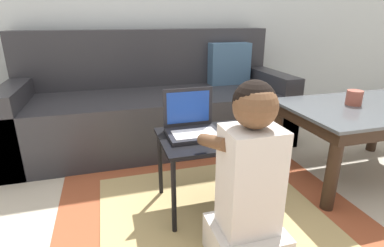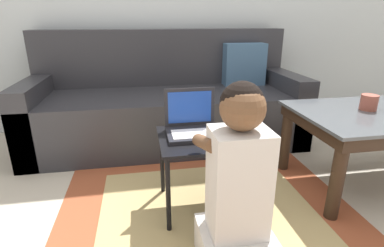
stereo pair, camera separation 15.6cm
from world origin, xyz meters
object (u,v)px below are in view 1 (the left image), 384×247
object	(u,v)px
laptop	(192,127)
person_seated	(248,188)
couch	(156,106)
computer_mouse	(235,132)
coffee_table	(364,117)
laptop_desk	(207,146)
cup_on_table	(354,98)

from	to	relation	value
laptop	person_seated	distance (m)	0.50
couch	laptop	distance (m)	0.98
computer_mouse	person_seated	size ratio (longest dim) A/B	0.14
coffee_table	computer_mouse	xyz separation A→B (m)	(-0.92, -0.08, 0.03)
coffee_table	laptop	bearing A→B (deg)	-179.76
couch	person_seated	bearing A→B (deg)	-85.13
couch	person_seated	xyz separation A→B (m)	(0.12, -1.46, 0.05)
laptop_desk	laptop	bearing A→B (deg)	141.43
person_seated	cup_on_table	size ratio (longest dim) A/B	8.30
person_seated	computer_mouse	bearing A→B (deg)	73.31
laptop_desk	coffee_table	bearing A→B (deg)	3.03
laptop_desk	cup_on_table	bearing A→B (deg)	5.67
laptop_desk	laptop	distance (m)	0.13
couch	computer_mouse	world-z (taller)	couch
couch	coffee_table	xyz separation A→B (m)	(1.17, -0.97, 0.10)
person_seated	cup_on_table	world-z (taller)	person_seated
coffee_table	laptop	distance (m)	1.13
laptop	laptop_desk	bearing A→B (deg)	-38.57
coffee_table	cup_on_table	size ratio (longest dim) A/B	10.24
coffee_table	computer_mouse	distance (m)	0.92
coffee_table	computer_mouse	size ratio (longest dim) A/B	9.04
coffee_table	person_seated	bearing A→B (deg)	-154.78
computer_mouse	person_seated	xyz separation A→B (m)	(-0.12, -0.41, -0.08)
laptop	computer_mouse	bearing A→B (deg)	-18.67
couch	cup_on_table	distance (m)	1.46
laptop_desk	person_seated	bearing A→B (deg)	-86.50
computer_mouse	cup_on_table	size ratio (longest dim) A/B	1.13
coffee_table	laptop_desk	bearing A→B (deg)	-176.97
computer_mouse	coffee_table	bearing A→B (deg)	4.82
couch	computer_mouse	xyz separation A→B (m)	(0.25, -1.05, 0.13)
coffee_table	computer_mouse	bearing A→B (deg)	-175.18
laptop_desk	laptop	world-z (taller)	laptop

